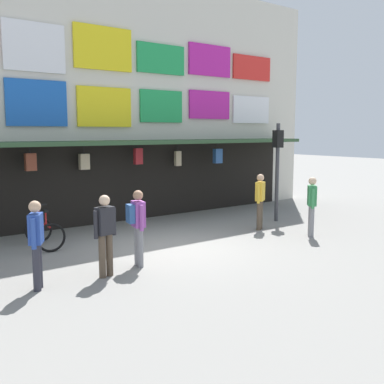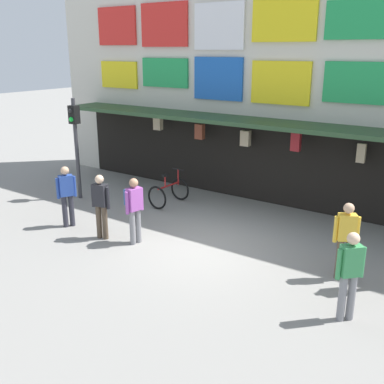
# 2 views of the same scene
# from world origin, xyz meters

# --- Properties ---
(ground_plane) EXTENTS (80.00, 80.00, 0.00)m
(ground_plane) POSITION_xyz_m (0.00, 0.00, 0.00)
(ground_plane) COLOR gray
(shopfront) EXTENTS (18.00, 2.60, 8.00)m
(shopfront) POSITION_xyz_m (-0.00, 4.57, 3.96)
(shopfront) COLOR beige
(shopfront) RESTS_ON ground
(traffic_light_near) EXTENTS (0.29, 0.33, 3.20)m
(traffic_light_near) POSITION_xyz_m (-5.45, 0.93, 2.14)
(traffic_light_near) COLOR #38383D
(traffic_light_near) RESTS_ON ground
(bicycle_parked) EXTENTS (0.77, 1.19, 1.05)m
(bicycle_parked) POSITION_xyz_m (-2.67, 2.06, 0.39)
(bicycle_parked) COLOR black
(bicycle_parked) RESTS_ON ground
(pedestrian_in_red) EXTENTS (0.47, 0.38, 1.68)m
(pedestrian_in_red) POSITION_xyz_m (3.25, 0.32, 0.95)
(pedestrian_in_red) COLOR brown
(pedestrian_in_red) RESTS_ON ground
(pedestrian_in_white) EXTENTS (0.52, 0.28, 1.68)m
(pedestrian_in_white) POSITION_xyz_m (-2.46, -1.02, 0.95)
(pedestrian_in_white) COLOR brown
(pedestrian_in_white) RESTS_ON ground
(pedestrian_in_purple) EXTENTS (0.41, 0.41, 1.68)m
(pedestrian_in_purple) POSITION_xyz_m (3.77, -1.19, 0.95)
(pedestrian_in_purple) COLOR gray
(pedestrian_in_purple) RESTS_ON ground
(pedestrian_in_yellow) EXTENTS (0.37, 0.48, 1.68)m
(pedestrian_in_yellow) POSITION_xyz_m (-3.81, -0.94, 0.95)
(pedestrian_in_yellow) COLOR #2D2D38
(pedestrian_in_yellow) RESTS_ON ground
(pedestrian_in_blue) EXTENTS (0.40, 0.52, 1.68)m
(pedestrian_in_blue) POSITION_xyz_m (-1.57, -0.77, 0.98)
(pedestrian_in_blue) COLOR gray
(pedestrian_in_blue) RESTS_ON ground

